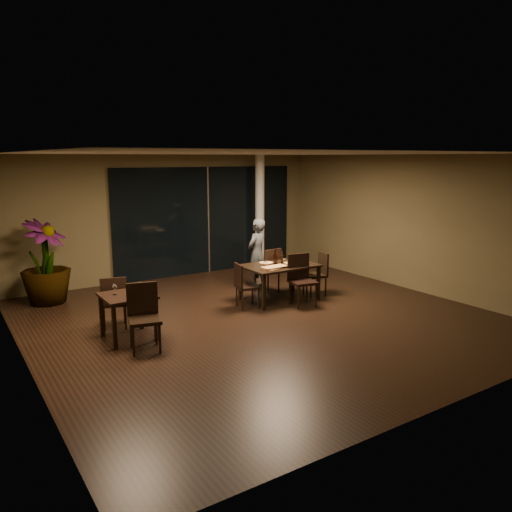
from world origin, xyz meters
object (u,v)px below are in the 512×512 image
at_px(main_table, 279,268).
at_px(side_table, 128,302).
at_px(chair_main_near, 301,277).
at_px(chair_side_far, 114,300).
at_px(chair_main_far, 269,268).
at_px(chair_main_right, 318,271).
at_px(potted_plant, 45,262).
at_px(diner, 257,254).
at_px(chair_main_left, 244,283).
at_px(bottle_a, 276,257).
at_px(bottle_b, 282,258).
at_px(bottle_c, 275,257).
at_px(chair_side_near, 144,313).

height_order(main_table, side_table, same).
xyz_separation_m(chair_main_near, chair_side_far, (-3.61, 0.61, -0.05)).
bearing_deg(chair_side_far, chair_main_far, -157.11).
relative_size(chair_main_right, potted_plant, 0.54).
distance_m(chair_main_right, diner, 1.45).
height_order(side_table, chair_main_left, chair_main_left).
relative_size(potted_plant, bottle_a, 5.11).
height_order(chair_main_right, bottle_b, bottle_b).
bearing_deg(bottle_a, chair_main_left, -172.56).
relative_size(main_table, chair_main_right, 1.62).
bearing_deg(bottle_c, bottle_a, -115.49).
height_order(main_table, chair_main_near, chair_main_near).
distance_m(chair_main_near, bottle_b, 0.62).
distance_m(chair_main_near, bottle_c, 0.74).
xyz_separation_m(chair_side_far, bottle_c, (3.41, 0.03, 0.37)).
bearing_deg(bottle_b, side_table, -171.60).
xyz_separation_m(chair_main_far, bottle_b, (-0.07, -0.57, 0.33)).
xyz_separation_m(potted_plant, bottle_c, (4.07, -2.27, 0.03)).
bearing_deg(chair_main_near, diner, 102.72).
relative_size(side_table, bottle_b, 2.94).
xyz_separation_m(chair_main_right, chair_side_near, (-4.28, -0.92, 0.06)).
distance_m(diner, bottle_b, 1.01).
bearing_deg(chair_main_right, bottle_a, -86.12).
height_order(chair_main_right, chair_side_far, chair_side_far).
relative_size(chair_main_right, bottle_c, 3.27).
bearing_deg(chair_side_far, main_table, -166.35).
relative_size(main_table, bottle_a, 4.47).
distance_m(chair_side_near, potted_plant, 3.54).
distance_m(chair_main_near, diner, 1.55).
relative_size(chair_main_left, potted_plant, 0.52).
distance_m(side_table, potted_plant, 2.98).
distance_m(chair_main_far, bottle_c, 0.60).
bearing_deg(bottle_b, chair_side_near, -162.57).
distance_m(chair_main_right, chair_side_near, 4.37).
relative_size(chair_side_far, diner, 0.59).
distance_m(bottle_a, bottle_b, 0.17).
bearing_deg(bottle_b, chair_side_far, 178.77).
distance_m(diner, potted_plant, 4.43).
bearing_deg(chair_main_right, potted_plant, -103.78).
bearing_deg(side_table, chair_side_near, -83.91).
xyz_separation_m(side_table, chair_main_far, (3.55, 1.08, -0.07)).
bearing_deg(main_table, diner, 84.04).
bearing_deg(chair_main_near, chair_side_near, -160.55).
xyz_separation_m(chair_main_far, chair_side_far, (-3.59, -0.49, -0.03)).
bearing_deg(chair_main_right, bottle_b, -87.29).
height_order(diner, bottle_c, diner).
bearing_deg(side_table, bottle_b, 8.40).
bearing_deg(bottle_a, chair_main_near, -65.58).
bearing_deg(bottle_a, main_table, -14.68).
bearing_deg(chair_side_far, side_table, 109.56).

